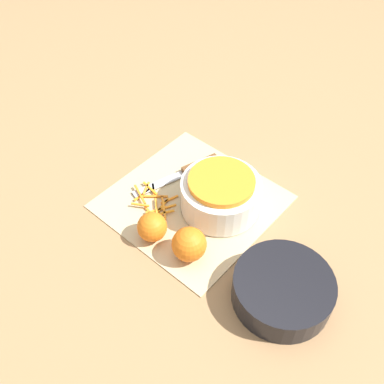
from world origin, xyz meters
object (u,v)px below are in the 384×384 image
object	(u,v)px
orange_right	(152,227)
bowl_speckled	(221,193)
bowl_dark	(283,289)
orange_left	(189,244)
knife	(191,169)

from	to	relation	value
orange_right	bowl_speckled	bearing A→B (deg)	161.31
bowl_speckled	bowl_dark	bearing A→B (deg)	66.70
bowl_dark	orange_left	size ratio (longest dim) A/B	2.67
bowl_dark	orange_left	world-z (taller)	orange_left
bowl_dark	orange_right	bearing A→B (deg)	-78.03
knife	orange_left	world-z (taller)	orange_left
knife	orange_right	xyz separation A→B (m)	(0.22, 0.07, 0.03)
bowl_dark	orange_right	xyz separation A→B (m)	(0.06, -0.30, 0.01)
bowl_speckled	knife	size ratio (longest dim) A/B	0.78
knife	orange_right	distance (m)	0.23
bowl_speckled	bowl_dark	size ratio (longest dim) A/B	0.93
bowl_dark	knife	distance (m)	0.41
knife	bowl_dark	bearing A→B (deg)	85.18
bowl_dark	orange_right	world-z (taller)	orange_right
bowl_speckled	orange_left	bearing A→B (deg)	13.74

